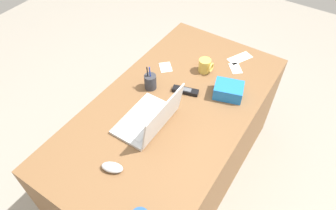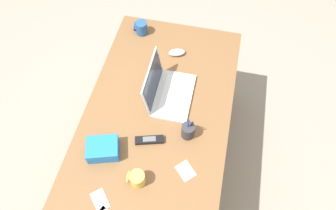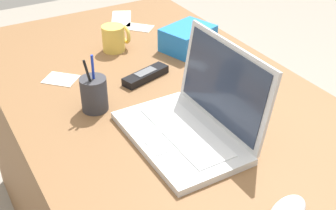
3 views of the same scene
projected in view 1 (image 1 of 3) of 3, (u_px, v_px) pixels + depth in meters
The scene contains 11 objects.
ground_plane at pixel (171, 172), 2.27m from camera, with size 6.00×6.00×0.00m, color gray.
desk at pixel (172, 144), 2.01m from camera, with size 1.56×0.85×0.73m, color brown.
laptop at pixel (151, 119), 1.62m from camera, with size 0.35×0.25×0.23m.
computer_mouse at pixel (112, 167), 1.45m from camera, with size 0.06×0.11×0.04m, color silver.
coffee_mug_white at pixel (205, 66), 1.92m from camera, with size 0.08×0.09×0.09m.
cordless_phone at pixel (185, 91), 1.81m from camera, with size 0.09×0.16×0.03m.
pen_holder at pixel (150, 82), 1.81m from camera, with size 0.07×0.07×0.17m.
snack_bag at pixel (228, 90), 1.78m from camera, with size 0.13×0.17×0.08m, color blue.
paper_note_near_laptop at pixel (166, 67), 1.98m from camera, with size 0.07×0.10×0.00m, color white.
paper_note_left at pixel (235, 68), 1.97m from camera, with size 0.11×0.07×0.00m, color white.
paper_note_right at pixel (240, 58), 2.04m from camera, with size 0.17×0.07×0.00m, color white.
Camera 1 is at (0.99, 0.62, 2.01)m, focal length 32.27 mm.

